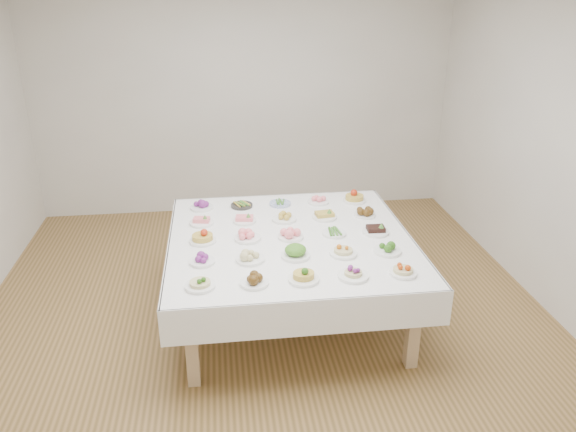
{
  "coord_description": "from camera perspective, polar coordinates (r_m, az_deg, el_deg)",
  "views": [
    {
      "loc": [
        -0.35,
        -4.24,
        2.74
      ],
      "look_at": [
        0.22,
        0.09,
        0.88
      ],
      "focal_mm": 35.0,
      "sensor_mm": 36.0,
      "label": 1
    }
  ],
  "objects": [
    {
      "name": "dish_24",
      "position": [
        5.42,
        6.78,
        2.09
      ],
      "size": [
        0.21,
        0.21,
        0.13
      ],
      "color": "white",
      "rests_on": "display_table"
    },
    {
      "name": "dish_18",
      "position": [
        5.03,
        3.74,
        0.22
      ],
      "size": [
        0.22,
        0.22,
        0.1
      ],
      "color": "white",
      "rests_on": "display_table"
    },
    {
      "name": "display_table",
      "position": [
        4.7,
        0.24,
        -2.97
      ],
      "size": [
        2.01,
        2.01,
        0.75
      ],
      "color": "white",
      "rests_on": "ground"
    },
    {
      "name": "dish_6",
      "position": [
        4.28,
        -3.88,
        -4.0
      ],
      "size": [
        0.22,
        0.22,
        0.1
      ],
      "color": "white",
      "rests_on": "display_table"
    },
    {
      "name": "dish_8",
      "position": [
        4.38,
        5.64,
        -3.4
      ],
      "size": [
        0.21,
        0.21,
        0.11
      ],
      "color": "white",
      "rests_on": "display_table"
    },
    {
      "name": "dish_10",
      "position": [
        4.61,
        -8.7,
        -1.92
      ],
      "size": [
        0.22,
        0.21,
        0.13
      ],
      "color": "white",
      "rests_on": "display_table"
    },
    {
      "name": "dish_22",
      "position": [
        5.33,
        -0.81,
        1.33
      ],
      "size": [
        0.2,
        0.2,
        0.05
      ],
      "color": "#4C66B2",
      "rests_on": "display_table"
    },
    {
      "name": "dish_15",
      "position": [
        4.96,
        -8.78,
        -0.47
      ],
      "size": [
        0.21,
        0.21,
        0.09
      ],
      "color": "white",
      "rests_on": "display_table"
    },
    {
      "name": "dish_20",
      "position": [
        5.29,
        -8.76,
        1.18
      ],
      "size": [
        0.21,
        0.21,
        0.1
      ],
      "color": "white",
      "rests_on": "display_table"
    },
    {
      "name": "dish_13",
      "position": [
        4.72,
        4.71,
        -1.66
      ],
      "size": [
        0.2,
        0.2,
        0.05
      ],
      "color": "white",
      "rests_on": "display_table"
    },
    {
      "name": "dish_9",
      "position": [
        4.47,
        10.07,
        -3.19
      ],
      "size": [
        0.22,
        0.22,
        0.09
      ],
      "color": "white",
      "rests_on": "display_table"
    },
    {
      "name": "dish_7",
      "position": [
        4.32,
        0.77,
        -3.47
      ],
      "size": [
        0.22,
        0.22,
        0.13
      ],
      "color": "white",
      "rests_on": "display_table"
    },
    {
      "name": "dish_3",
      "position": [
        4.07,
        6.65,
        -5.57
      ],
      "size": [
        0.22,
        0.22,
        0.12
      ],
      "color": "white",
      "rests_on": "display_table"
    },
    {
      "name": "dish_12",
      "position": [
        4.64,
        0.27,
        -1.74
      ],
      "size": [
        0.21,
        0.21,
        0.1
      ],
      "color": "white",
      "rests_on": "display_table"
    },
    {
      "name": "dish_19",
      "position": [
        5.11,
        7.81,
        0.41
      ],
      "size": [
        0.19,
        0.19,
        0.09
      ],
      "color": "white",
      "rests_on": "display_table"
    },
    {
      "name": "dish_14",
      "position": [
        4.78,
        8.9,
        -1.24
      ],
      "size": [
        0.22,
        0.22,
        0.1
      ],
      "color": "white",
      "rests_on": "display_table"
    },
    {
      "name": "dish_0",
      "position": [
        3.97,
        -8.94,
        -6.62
      ],
      "size": [
        0.21,
        0.21,
        0.1
      ],
      "color": "white",
      "rests_on": "display_table"
    },
    {
      "name": "dish_11",
      "position": [
        4.62,
        -4.13,
        -1.89
      ],
      "size": [
        0.22,
        0.22,
        0.1
      ],
      "color": "white",
      "rests_on": "display_table"
    },
    {
      "name": "dish_21",
      "position": [
        5.3,
        -4.73,
        1.13
      ],
      "size": [
        0.2,
        0.2,
        0.05
      ],
      "color": "#2C2927",
      "rests_on": "display_table"
    },
    {
      "name": "dish_1",
      "position": [
        3.97,
        -3.45,
        -6.45
      ],
      "size": [
        0.2,
        0.2,
        0.09
      ],
      "color": "white",
      "rests_on": "display_table"
    },
    {
      "name": "dish_16",
      "position": [
        4.95,
        -4.45,
        -0.26
      ],
      "size": [
        0.2,
        0.2,
        0.09
      ],
      "color": "white",
      "rests_on": "display_table"
    },
    {
      "name": "dish_17",
      "position": [
        4.98,
        -0.39,
        -0.1
      ],
      "size": [
        0.21,
        0.21,
        0.08
      ],
      "color": "white",
      "rests_on": "display_table"
    },
    {
      "name": "dish_5",
      "position": [
        4.29,
        -8.71,
        -4.36
      ],
      "size": [
        0.19,
        0.19,
        0.08
      ],
      "color": "white",
      "rests_on": "display_table"
    },
    {
      "name": "room_envelope",
      "position": [
        4.35,
        -2.72,
        10.98
      ],
      "size": [
        5.02,
        5.02,
        2.81
      ],
      "color": "olive",
      "rests_on": "ground"
    },
    {
      "name": "dish_23",
      "position": [
        5.37,
        3.08,
        1.66
      ],
      "size": [
        0.2,
        0.2,
        0.08
      ],
      "color": "white",
      "rests_on": "display_table"
    },
    {
      "name": "dish_4",
      "position": [
        4.17,
        11.62,
        -5.28
      ],
      "size": [
        0.2,
        0.2,
        0.1
      ],
      "color": "white",
      "rests_on": "display_table"
    },
    {
      "name": "dish_2",
      "position": [
        4.0,
        1.59,
        -5.81
      ],
      "size": [
        0.22,
        0.22,
        0.13
      ],
      "color": "white",
      "rests_on": "display_table"
    }
  ]
}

